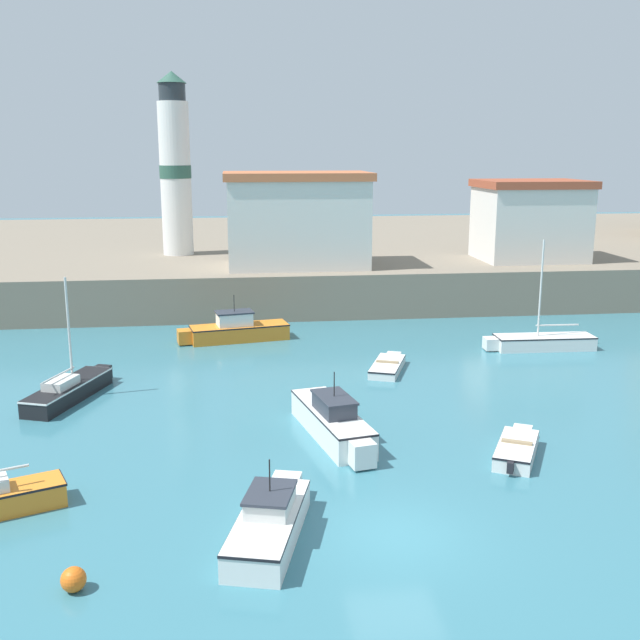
% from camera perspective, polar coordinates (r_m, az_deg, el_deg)
% --- Properties ---
extents(ground_plane, '(200.00, 200.00, 0.00)m').
position_cam_1_polar(ground_plane, '(21.10, 5.78, -16.00)').
color(ground_plane, teal).
extents(quay_seawall, '(120.00, 40.00, 2.77)m').
position_cam_1_polar(quay_seawall, '(64.52, -2.99, 5.05)').
color(quay_seawall, gray).
rests_on(quay_seawall, ground).
extents(sailboat_white_0, '(5.78, 1.61, 5.71)m').
position_cam_1_polar(sailboat_white_0, '(40.58, 16.53, -1.57)').
color(sailboat_white_0, white).
rests_on(sailboat_white_0, ground).
extents(dinghy_white_1, '(2.36, 3.94, 0.49)m').
position_cam_1_polar(dinghy_white_1, '(35.38, 5.18, -3.48)').
color(dinghy_white_1, white).
rests_on(dinghy_white_1, ground).
extents(sailboat_black_2, '(2.91, 5.61, 5.11)m').
position_cam_1_polar(sailboat_black_2, '(32.87, -18.56, -5.01)').
color(sailboat_black_2, black).
rests_on(sailboat_black_2, ground).
extents(motorboat_white_4, '(2.63, 5.24, 2.23)m').
position_cam_1_polar(motorboat_white_4, '(20.69, -3.84, -14.98)').
color(motorboat_white_4, white).
rests_on(motorboat_white_4, ground).
extents(dinghy_white_5, '(2.48, 3.56, 0.60)m').
position_cam_1_polar(dinghy_white_5, '(26.52, 14.77, -9.45)').
color(dinghy_white_5, white).
rests_on(dinghy_white_5, ground).
extents(motorboat_white_6, '(2.53, 6.16, 2.49)m').
position_cam_1_polar(motorboat_white_6, '(27.17, 1.00, -7.70)').
color(motorboat_white_6, white).
rests_on(motorboat_white_6, ground).
extents(motorboat_orange_7, '(6.11, 2.59, 2.53)m').
position_cam_1_polar(motorboat_orange_7, '(40.87, -6.41, -0.75)').
color(motorboat_orange_7, orange).
rests_on(motorboat_orange_7, ground).
extents(mooring_buoy, '(0.60, 0.60, 0.60)m').
position_cam_1_polar(mooring_buoy, '(19.48, -18.27, -18.26)').
color(mooring_buoy, orange).
rests_on(mooring_buoy, ground).
extents(lighthouse, '(2.22, 2.22, 12.62)m').
position_cam_1_polar(lighthouse, '(54.61, -10.98, 11.32)').
color(lighthouse, silver).
rests_on(lighthouse, quay_seawall).
extents(harbor_shed_near_wharf, '(7.05, 5.66, 5.37)m').
position_cam_1_polar(harbor_shed_near_wharf, '(53.19, 15.71, 7.36)').
color(harbor_shed_near_wharf, silver).
rests_on(harbor_shed_near_wharf, quay_seawall).
extents(harbor_shed_mid_row, '(9.24, 5.82, 5.99)m').
position_cam_1_polar(harbor_shed_mid_row, '(48.37, -1.78, 7.69)').
color(harbor_shed_mid_row, silver).
rests_on(harbor_shed_mid_row, quay_seawall).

